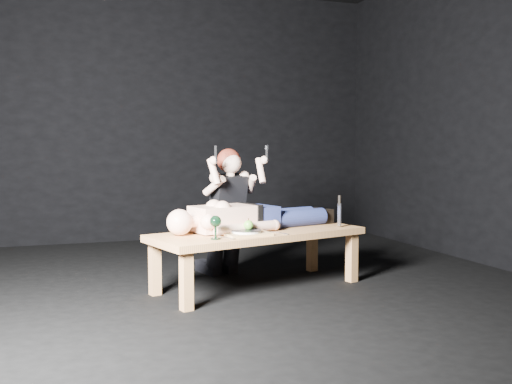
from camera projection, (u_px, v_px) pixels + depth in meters
ground at (229, 284)px, 4.65m from camera, size 5.00×5.00×0.00m
back_wall at (170, 114)px, 6.89m from camera, size 5.00×0.00×5.00m
table at (258, 259)px, 4.50m from camera, size 1.79×1.06×0.45m
lying_man at (255, 213)px, 4.59m from camera, size 1.64×0.88×0.25m
kneeling_woman at (224, 210)px, 4.93m from camera, size 0.75×0.80×1.12m
serving_tray at (246, 234)px, 4.25m from camera, size 0.37×0.29×0.02m
plate at (246, 231)px, 4.25m from camera, size 0.25×0.25×0.02m
apple at (249, 225)px, 4.26m from camera, size 0.07×0.07×0.07m
goblet at (216, 227)px, 4.06m from camera, size 0.10×0.10×0.17m
fork_flat at (227, 238)px, 4.12m from camera, size 0.09×0.17×0.01m
knife_flat at (281, 233)px, 4.34m from camera, size 0.07×0.17×0.01m
spoon_flat at (267, 232)px, 4.39m from camera, size 0.17×0.07×0.01m
carving_knife at (339, 211)px, 4.69m from camera, size 0.04×0.04×0.26m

